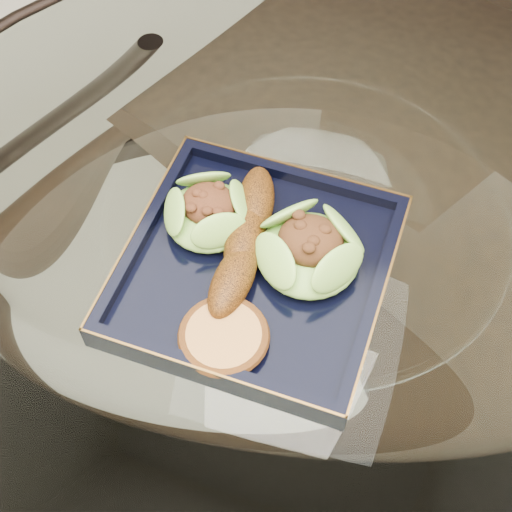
# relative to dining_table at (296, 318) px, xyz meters

# --- Properties ---
(ground) EXTENTS (4.00, 4.00, 0.00)m
(ground) POSITION_rel_dining_table_xyz_m (0.00, 0.00, -0.60)
(ground) COLOR beige
(ground) RESTS_ON ground
(dining_table) EXTENTS (1.13, 1.13, 0.77)m
(dining_table) POSITION_rel_dining_table_xyz_m (0.00, 0.00, 0.00)
(dining_table) COLOR white
(dining_table) RESTS_ON ground
(dining_chair) EXTENTS (0.60, 0.60, 1.08)m
(dining_chair) POSITION_rel_dining_table_xyz_m (0.09, 0.44, 0.00)
(dining_chair) COLOR black
(dining_chair) RESTS_ON ground
(navy_plate) EXTENTS (0.29, 0.29, 0.02)m
(navy_plate) POSITION_rel_dining_table_xyz_m (-0.04, -0.05, 0.17)
(navy_plate) COLOR black
(navy_plate) RESTS_ON dining_table
(lettuce_wrap_left) EXTENTS (0.10, 0.10, 0.03)m
(lettuce_wrap_left) POSITION_rel_dining_table_xyz_m (-0.10, -0.01, 0.20)
(lettuce_wrap_left) COLOR #61A02E
(lettuce_wrap_left) RESTS_ON navy_plate
(lettuce_wrap_right) EXTENTS (0.14, 0.14, 0.04)m
(lettuce_wrap_right) POSITION_rel_dining_table_xyz_m (0.01, -0.03, 0.20)
(lettuce_wrap_right) COLOR #669A2C
(lettuce_wrap_right) RESTS_ON navy_plate
(roasted_plantain) EXTENTS (0.05, 0.19, 0.04)m
(roasted_plantain) POSITION_rel_dining_table_xyz_m (-0.06, -0.03, 0.20)
(roasted_plantain) COLOR #64330A
(roasted_plantain) RESTS_ON navy_plate
(crumb_patty) EXTENTS (0.10, 0.10, 0.01)m
(crumb_patty) POSITION_rel_dining_table_xyz_m (-0.05, -0.14, 0.19)
(crumb_patty) COLOR #CA7E43
(crumb_patty) RESTS_ON navy_plate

